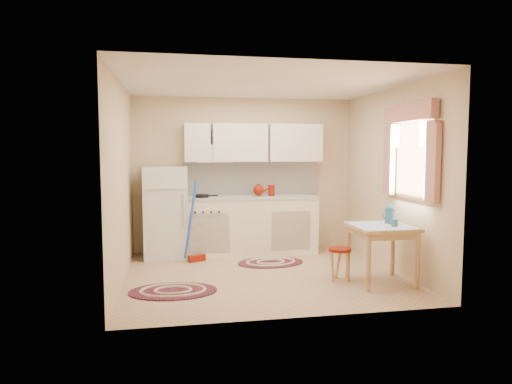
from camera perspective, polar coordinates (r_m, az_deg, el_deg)
room_shell at (r=6.20m, az=1.97°, el=4.75°), size 3.64×3.60×2.52m
fridge at (r=7.12m, az=-11.21°, el=-2.53°), size 0.65×0.60×1.40m
broom at (r=6.80m, az=-7.47°, el=-3.68°), size 0.30×0.22×1.20m
base_cabinets at (r=7.30m, az=-1.34°, el=-4.31°), size 2.25×0.60×0.88m
countertop at (r=7.24m, az=-1.35°, el=-0.72°), size 2.27×0.62×0.04m
frying_pan at (r=7.11m, az=-6.80°, el=-0.49°), size 0.24×0.24×0.05m
red_kettle at (r=7.27m, az=0.31°, el=0.22°), size 0.22×0.20×0.19m
red_canister at (r=7.31m, az=1.93°, el=0.13°), size 0.12×0.12×0.16m
table at (r=5.89m, az=15.41°, el=-7.56°), size 0.72×0.72×0.72m
stool at (r=5.91m, az=10.40°, el=-8.91°), size 0.34×0.34×0.42m
coffee_pot at (r=5.98m, az=16.34°, el=-2.53°), size 0.16×0.14×0.28m
mug at (r=5.78m, az=16.91°, el=-3.71°), size 0.10×0.10×0.10m
rug_center at (r=6.77m, az=1.85°, el=-8.80°), size 1.03×0.73×0.02m
rug_left at (r=5.52m, az=-10.33°, el=-12.09°), size 1.06×0.74×0.02m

